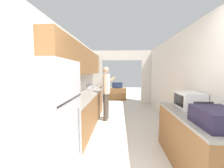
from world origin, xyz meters
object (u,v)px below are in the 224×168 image
Objects in this scene: person at (106,92)px; suitcase at (217,118)px; television at (117,85)px; microwave at (189,100)px; tv_cabinet at (117,94)px; knife at (98,86)px; range_oven at (96,98)px; refrigerator at (45,128)px.

person reaches higher than suitcase.
person is at bearing -95.64° from television.
person is 2.43m from microwave.
tv_cabinet is 1.74× the size of television.
knife is at bearing -125.67° from television.
range_oven is 1.87× the size of suitcase.
range_oven is 2.01m from tv_cabinet.
suitcase is 5.88m from tv_cabinet.
person is (0.50, 2.65, 0.06)m from refrigerator.
refrigerator is 5.84m from tv_cabinet.
microwave is 0.48× the size of tv_cabinet.
tv_cabinet is (0.84, 1.82, -0.13)m from range_oven.
suitcase is at bearing -139.84° from person.
refrigerator reaches higher than knife.
refrigerator is 3.11× the size of television.
person is at bearing -95.57° from tv_cabinet.
microwave is at bearing -74.22° from tv_cabinet.
refrigerator is 3.96m from range_oven.
television is (-1.37, 4.82, -0.24)m from microwave.
range_oven is 3.50× the size of knife.
range_oven is 3.81m from microwave.
knife is at bearing 115.90° from suitcase.
tv_cabinet is (-1.37, 4.86, -0.71)m from microwave.
suitcase is 5.80m from television.
television is (0.30, 3.07, -0.12)m from person.
range_oven is at bearing 90.57° from refrigerator.
person reaches higher than tv_cabinet.
refrigerator is 3.71× the size of microwave.
range_oven is at bearing -114.78° from tv_cabinet.
knife is at bearing -124.75° from tv_cabinet.
tv_cabinet is 0.47m from television.
microwave is at bearing -74.08° from television.
microwave is (2.18, 0.90, 0.19)m from refrigerator.
range_oven is 1.47m from person.
person reaches higher than microwave.
suitcase is (2.09, 0.07, 0.15)m from refrigerator.
refrigerator is 3.07× the size of suitcase.
person is 3.10× the size of television.
television is at bearing 82.02° from refrigerator.
microwave is (2.22, -3.04, 0.58)m from range_oven.
microwave reaches higher than television.
tv_cabinet is at bearing 65.22° from range_oven.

